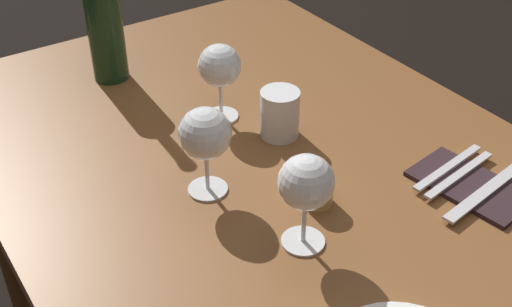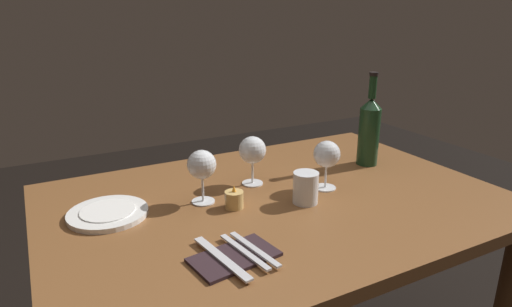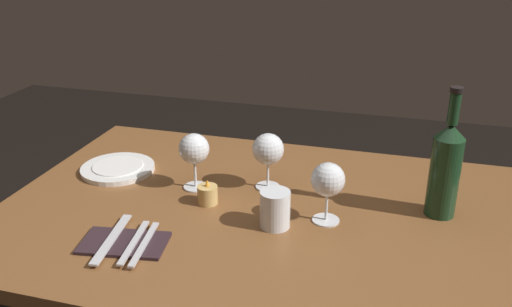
{
  "view_description": "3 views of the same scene",
  "coord_description": "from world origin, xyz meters",
  "px_view_note": "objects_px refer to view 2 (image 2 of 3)",
  "views": [
    {
      "loc": [
        0.77,
        -0.54,
        1.43
      ],
      "look_at": [
        0.06,
        -0.06,
        0.81
      ],
      "focal_mm": 46.61,
      "sensor_mm": 36.0,
      "label": 1
    },
    {
      "loc": [
        0.6,
        1.0,
        1.27
      ],
      "look_at": [
        0.03,
        -0.07,
        0.86
      ],
      "focal_mm": 30.71,
      "sensor_mm": 36.0,
      "label": 2
    },
    {
      "loc": [
        -0.32,
        1.17,
        1.41
      ],
      "look_at": [
        0.03,
        -0.06,
        0.86
      ],
      "focal_mm": 38.82,
      "sensor_mm": 36.0,
      "label": 3
    }
  ],
  "objects_px": {
    "wine_glass_right": "(252,151)",
    "folded_napkin": "(234,257)",
    "wine_bottle": "(369,130)",
    "dinner_plate": "(108,213)",
    "wine_glass_centre": "(202,166)",
    "fork_outer": "(254,249)",
    "votive_candle": "(235,201)",
    "water_tumbler": "(306,189)",
    "fork_inner": "(244,252)",
    "wine_glass_left": "(327,155)",
    "table_knife": "(222,258)"
  },
  "relations": [
    {
      "from": "wine_glass_right",
      "to": "folded_napkin",
      "type": "distance_m",
      "value": 0.45
    },
    {
      "from": "wine_bottle",
      "to": "dinner_plate",
      "type": "distance_m",
      "value": 0.89
    },
    {
      "from": "wine_glass_centre",
      "to": "fork_outer",
      "type": "relative_size",
      "value": 0.86
    },
    {
      "from": "fork_outer",
      "to": "wine_glass_right",
      "type": "bearing_deg",
      "value": -117.04
    },
    {
      "from": "wine_glass_right",
      "to": "votive_candle",
      "type": "bearing_deg",
      "value": 46.78
    },
    {
      "from": "wine_glass_right",
      "to": "folded_napkin",
      "type": "bearing_deg",
      "value": 57.07
    },
    {
      "from": "water_tumbler",
      "to": "fork_inner",
      "type": "relative_size",
      "value": 0.5
    },
    {
      "from": "wine_glass_left",
      "to": "folded_napkin",
      "type": "relative_size",
      "value": 0.74
    },
    {
      "from": "fork_outer",
      "to": "table_knife",
      "type": "xyz_separation_m",
      "value": [
        0.08,
        0.0,
        0.0
      ]
    },
    {
      "from": "table_knife",
      "to": "dinner_plate",
      "type": "bearing_deg",
      "value": -63.06
    },
    {
      "from": "dinner_plate",
      "to": "folded_napkin",
      "type": "bearing_deg",
      "value": 120.73
    },
    {
      "from": "fork_outer",
      "to": "table_knife",
      "type": "relative_size",
      "value": 0.85
    },
    {
      "from": "fork_inner",
      "to": "table_knife",
      "type": "xyz_separation_m",
      "value": [
        0.06,
        0.0,
        0.0
      ]
    },
    {
      "from": "water_tumbler",
      "to": "fork_inner",
      "type": "xyz_separation_m",
      "value": [
        0.28,
        0.17,
        -0.03
      ]
    },
    {
      "from": "folded_napkin",
      "to": "water_tumbler",
      "type": "bearing_deg",
      "value": -150.62
    },
    {
      "from": "votive_candle",
      "to": "folded_napkin",
      "type": "xyz_separation_m",
      "value": [
        0.11,
        0.23,
        -0.02
      ]
    },
    {
      "from": "wine_bottle",
      "to": "fork_inner",
      "type": "distance_m",
      "value": 0.75
    },
    {
      "from": "table_knife",
      "to": "water_tumbler",
      "type": "bearing_deg",
      "value": -152.86
    },
    {
      "from": "wine_glass_right",
      "to": "wine_bottle",
      "type": "xyz_separation_m",
      "value": [
        -0.44,
        0.03,
        0.02
      ]
    },
    {
      "from": "wine_glass_right",
      "to": "wine_bottle",
      "type": "bearing_deg",
      "value": 176.7
    },
    {
      "from": "wine_glass_centre",
      "to": "fork_inner",
      "type": "relative_size",
      "value": 0.86
    },
    {
      "from": "votive_candle",
      "to": "dinner_plate",
      "type": "bearing_deg",
      "value": -20.12
    },
    {
      "from": "wine_bottle",
      "to": "water_tumbler",
      "type": "distance_m",
      "value": 0.42
    },
    {
      "from": "wine_bottle",
      "to": "table_knife",
      "type": "relative_size",
      "value": 1.54
    },
    {
      "from": "wine_glass_left",
      "to": "wine_glass_right",
      "type": "bearing_deg",
      "value": -37.07
    },
    {
      "from": "folded_napkin",
      "to": "fork_inner",
      "type": "relative_size",
      "value": 1.13
    },
    {
      "from": "wine_glass_left",
      "to": "votive_candle",
      "type": "relative_size",
      "value": 2.26
    },
    {
      "from": "wine_glass_right",
      "to": "votive_candle",
      "type": "distance_m",
      "value": 0.2
    },
    {
      "from": "wine_glass_centre",
      "to": "wine_bottle",
      "type": "relative_size",
      "value": 0.48
    },
    {
      "from": "wine_glass_right",
      "to": "water_tumbler",
      "type": "xyz_separation_m",
      "value": [
        -0.07,
        0.19,
        -0.07
      ]
    },
    {
      "from": "wine_glass_left",
      "to": "wine_glass_centre",
      "type": "relative_size",
      "value": 0.98
    },
    {
      "from": "dinner_plate",
      "to": "folded_napkin",
      "type": "xyz_separation_m",
      "value": [
        -0.21,
        0.35,
        -0.0
      ]
    },
    {
      "from": "wine_glass_centre",
      "to": "dinner_plate",
      "type": "height_order",
      "value": "wine_glass_centre"
    },
    {
      "from": "wine_bottle",
      "to": "table_knife",
      "type": "height_order",
      "value": "wine_bottle"
    },
    {
      "from": "wine_glass_right",
      "to": "table_knife",
      "type": "relative_size",
      "value": 0.73
    },
    {
      "from": "wine_bottle",
      "to": "water_tumbler",
      "type": "bearing_deg",
      "value": 24.07
    },
    {
      "from": "wine_glass_right",
      "to": "fork_inner",
      "type": "bearing_deg",
      "value": 59.92
    },
    {
      "from": "table_knife",
      "to": "votive_candle",
      "type": "bearing_deg",
      "value": -121.39
    },
    {
      "from": "water_tumbler",
      "to": "folded_napkin",
      "type": "relative_size",
      "value": 0.44
    },
    {
      "from": "wine_glass_left",
      "to": "folded_napkin",
      "type": "xyz_separation_m",
      "value": [
        0.42,
        0.23,
        -0.1
      ]
    },
    {
      "from": "dinner_plate",
      "to": "fork_inner",
      "type": "distance_m",
      "value": 0.42
    },
    {
      "from": "dinner_plate",
      "to": "table_knife",
      "type": "bearing_deg",
      "value": 116.94
    },
    {
      "from": "water_tumbler",
      "to": "folded_napkin",
      "type": "bearing_deg",
      "value": 29.38
    },
    {
      "from": "table_knife",
      "to": "fork_inner",
      "type": "bearing_deg",
      "value": 180.0
    },
    {
      "from": "wine_glass_left",
      "to": "votive_candle",
      "type": "xyz_separation_m",
      "value": [
        0.3,
        -0.0,
        -0.08
      ]
    },
    {
      "from": "wine_glass_right",
      "to": "table_knife",
      "type": "height_order",
      "value": "wine_glass_right"
    },
    {
      "from": "wine_glass_centre",
      "to": "water_tumbler",
      "type": "xyz_separation_m",
      "value": [
        -0.26,
        0.14,
        -0.07
      ]
    },
    {
      "from": "wine_glass_left",
      "to": "folded_napkin",
      "type": "distance_m",
      "value": 0.49
    },
    {
      "from": "wine_bottle",
      "to": "fork_outer",
      "type": "xyz_separation_m",
      "value": [
        0.63,
        0.34,
        -0.11
      ]
    },
    {
      "from": "wine_glass_centre",
      "to": "dinner_plate",
      "type": "distance_m",
      "value": 0.28
    }
  ]
}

